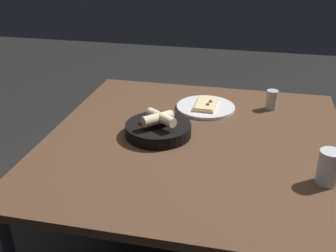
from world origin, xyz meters
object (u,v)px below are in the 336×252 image
pizza_plate (206,107)px  beer_glass (328,169)px  dining_table (194,150)px  pepper_shaker (272,101)px  bread_basket (158,129)px

pizza_plate → beer_glass: bearing=-138.1°
dining_table → beer_glass: (-0.21, -0.46, 0.10)m
pizza_plate → pepper_shaker: size_ratio=2.99×
dining_table → pizza_plate: pizza_plate is taller
beer_glass → pepper_shaker: (0.57, 0.17, -0.01)m
dining_table → bread_basket: bearing=91.6°
beer_glass → pepper_shaker: bearing=16.6°
dining_table → pizza_plate: 0.31m
beer_glass → pepper_shaker: 0.60m
dining_table → pizza_plate: size_ratio=4.47×
pizza_plate → beer_glass: beer_glass is taller
bread_basket → pepper_shaker: bread_basket is taller
dining_table → beer_glass: bearing=-114.6°
dining_table → beer_glass: 0.51m
bread_basket → beer_glass: (-0.21, -0.60, 0.02)m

